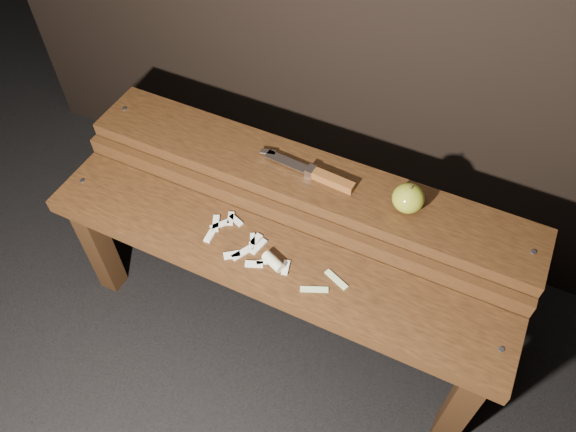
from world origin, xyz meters
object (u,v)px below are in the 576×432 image
at_px(bench_front_tier, 267,274).
at_px(bench_rear_tier, 305,196).
at_px(apple, 408,198).
at_px(knife, 321,176).

relative_size(bench_front_tier, bench_rear_tier, 1.00).
height_order(bench_front_tier, apple, apple).
distance_m(bench_front_tier, apple, 0.39).
bearing_deg(bench_front_tier, knife, 80.17).
distance_m(bench_rear_tier, knife, 0.10).
bearing_deg(knife, apple, 0.70).
bearing_deg(bench_front_tier, apple, 41.57).
xyz_separation_m(bench_rear_tier, knife, (0.04, 0.00, 0.10)).
relative_size(apple, knife, 0.30).
bearing_deg(bench_rear_tier, bench_front_tier, -90.00).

